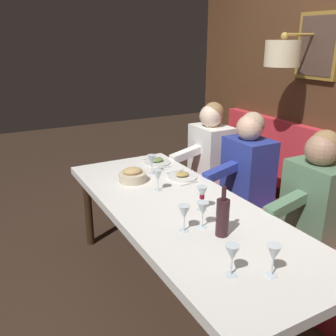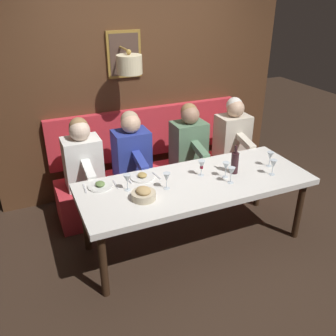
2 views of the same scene
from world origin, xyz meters
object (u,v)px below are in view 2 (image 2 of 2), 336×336
Objects in this scene: dining_table at (196,187)px; bread_bowl at (144,194)px; wine_bottle at (235,162)px; diner_far at (82,156)px; wine_glass_5 at (231,172)px; wine_glass_2 at (202,165)px; wine_glass_6 at (270,156)px; wine_glass_1 at (127,179)px; wine_glass_4 at (167,178)px; wine_glass_3 at (226,167)px; wine_glass_0 at (273,164)px; diner_nearest at (233,131)px; diner_middle at (132,148)px; diner_near at (189,138)px.

bread_bowl is (-0.10, 0.59, 0.11)m from dining_table.
diner_far is at bearing 57.54° from wine_bottle.
wine_bottle reaches higher than wine_glass_5.
wine_glass_2 reaches higher than dining_table.
bread_bowl is at bearing 93.68° from wine_glass_6.
wine_glass_1 is (-0.77, -0.26, 0.04)m from diner_far.
wine_bottle is at bearing -88.29° from wine_glass_4.
diner_far is 0.82m from wine_glass_1.
wine_glass_5 is at bearing 174.20° from wine_glass_3.
wine_glass_4 is (-0.01, 0.32, 0.18)m from dining_table.
wine_glass_0 and wine_glass_3 have the same top height.
wine_bottle is (-0.87, 0.54, 0.04)m from diner_nearest.
wine_glass_0 is at bearing -132.89° from diner_middle.
wine_glass_4 is (-0.11, 0.43, 0.00)m from wine_glass_2.
wine_glass_3 is at bearing 176.83° from diner_near.
wine_glass_1 is at bearing 81.67° from wine_glass_3.
wine_glass_6 is (0.00, -1.19, 0.00)m from wine_glass_4.
diner_near is 4.82× the size of wine_glass_4.
diner_middle is at bearing 47.11° from wine_glass_0.
diner_far is 2.01m from wine_glass_0.
wine_glass_2 is (-0.79, -0.47, 0.04)m from diner_middle.
wine_glass_6 is 0.75× the size of bread_bowl.
wine_bottle is at bearing -70.72° from wine_glass_3.
wine_glass_0 is at bearing -101.24° from wine_glass_1.
wine_glass_6 is (0.17, -0.09, 0.00)m from wine_glass_0.
wine_bottle is at bearing 87.29° from wine_glass_6.
wine_glass_3 is (-0.92, -1.24, 0.04)m from diner_far.
wine_glass_2 and wine_glass_4 have the same top height.
wine_glass_3 is 0.56m from wine_glass_6.
wine_glass_5 and wine_glass_6 have the same top height.
dining_table is 14.10× the size of wine_glass_0.
diner_nearest is 1.91m from diner_far.
diner_nearest is 4.82× the size of wine_glass_3.
wine_glass_4 is 1.00× the size of wine_glass_6.
wine_bottle is (0.05, -0.13, -0.00)m from wine_glass_3.
diner_nearest is at bearing -33.50° from wine_glass_5.
wine_bottle is at bearing -103.99° from wine_glass_2.
wine_bottle is (-0.87, -0.81, 0.04)m from diner_middle.
wine_glass_4 is at bearing 92.25° from dining_table.
wine_bottle is at bearing -122.46° from diner_far.
wine_glass_5 is at bearing -105.24° from wine_glass_1.
wine_glass_4 is 1.19m from wine_glass_6.
wine_glass_2 is at bearing -48.50° from dining_table.
diner_middle reaches higher than wine_glass_6.
wine_glass_1 and wine_glass_6 have the same top height.
diner_near reaches higher than bread_bowl.
wine_glass_1 is at bearing -161.48° from diner_far.
dining_table is at bearing -87.75° from wine_glass_4.
diner_middle is (0.88, 0.37, 0.14)m from dining_table.
dining_table is at bearing 91.32° from wine_bottle.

